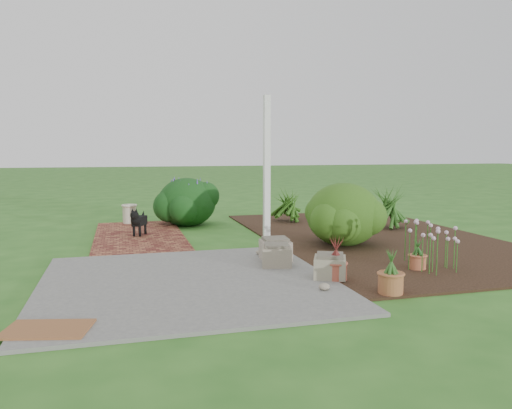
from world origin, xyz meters
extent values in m
plane|color=#2C641F|center=(0.00, 0.00, 0.00)|extent=(80.00, 80.00, 0.00)
cube|color=slate|center=(-1.25, -1.75, 0.02)|extent=(3.50, 3.50, 0.04)
cube|color=#59221C|center=(-1.70, 1.75, 0.02)|extent=(1.60, 3.50, 0.04)
cube|color=black|center=(2.50, 0.50, 0.01)|extent=(4.00, 7.00, 0.03)
cube|color=white|center=(0.30, 0.10, 1.25)|extent=(0.10, 0.10, 2.50)
cube|color=gray|center=(0.48, -2.07, 0.17)|extent=(0.51, 0.51, 0.26)
cube|color=#7A6E5A|center=(0.03, -1.29, 0.17)|extent=(0.48, 0.48, 0.26)
cube|color=gray|center=(0.13, -0.93, 0.18)|extent=(0.45, 0.45, 0.28)
cube|color=brown|center=(-2.68, -3.11, 0.05)|extent=(0.82, 0.63, 0.02)
cube|color=black|center=(-1.69, 1.71, 0.31)|extent=(0.30, 0.41, 0.17)
cylinder|color=black|center=(-1.80, 1.61, 0.13)|extent=(0.05, 0.05, 0.19)
cylinder|color=black|center=(-1.69, 1.56, 0.13)|extent=(0.05, 0.05, 0.19)
cylinder|color=black|center=(-1.69, 1.85, 0.13)|extent=(0.05, 0.05, 0.19)
cylinder|color=black|center=(-1.58, 1.81, 0.13)|extent=(0.05, 0.05, 0.19)
sphere|color=black|center=(-1.78, 1.50, 0.44)|extent=(0.16, 0.16, 0.16)
cone|color=black|center=(-1.61, 1.89, 0.42)|extent=(0.10, 0.13, 0.14)
cylinder|color=beige|center=(-1.84, 3.33, 0.24)|extent=(0.31, 0.31, 0.39)
ellipsoid|color=#18420D|center=(1.62, -0.03, 0.57)|extent=(1.35, 1.35, 1.07)
cylinder|color=#9F4836|center=(0.52, -2.16, 0.14)|extent=(0.32, 0.32, 0.22)
cylinder|color=#B35E3C|center=(1.82, -1.92, 0.12)|extent=(0.28, 0.28, 0.19)
cylinder|color=#9A5934|center=(0.87, -2.86, 0.15)|extent=(0.32, 0.32, 0.23)
ellipsoid|color=black|center=(-0.64, 2.97, 0.53)|extent=(1.45, 1.45, 1.05)
camera|label=1|loc=(-2.02, -7.71, 1.64)|focal=35.00mm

